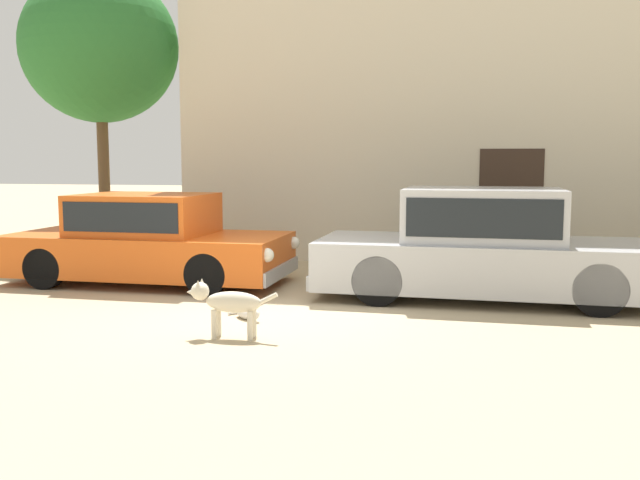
# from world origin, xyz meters

# --- Properties ---
(ground_plane) EXTENTS (80.00, 80.00, 0.00)m
(ground_plane) POSITION_xyz_m (0.00, 0.00, 0.00)
(ground_plane) COLOR tan
(parked_sedan_nearest) EXTENTS (4.45, 1.91, 1.38)m
(parked_sedan_nearest) POSITION_xyz_m (-2.26, 1.61, 0.68)
(parked_sedan_nearest) COLOR #D15619
(parked_sedan_nearest) RESTS_ON ground_plane
(parked_sedan_second) EXTENTS (4.76, 1.94, 1.52)m
(parked_sedan_second) POSITION_xyz_m (2.82, 1.36, 0.74)
(parked_sedan_second) COLOR #B2B5BA
(parked_sedan_second) RESTS_ON ground_plane
(apartment_block) EXTENTS (17.62, 6.60, 8.56)m
(apartment_block) POSITION_xyz_m (6.01, 7.61, 4.28)
(apartment_block) COLOR beige
(apartment_block) RESTS_ON ground_plane
(stray_dog_spotted) EXTENTS (1.02, 0.20, 0.63)m
(stray_dog_spotted) POSITION_xyz_m (0.03, -1.35, 0.39)
(stray_dog_spotted) COLOR beige
(stray_dog_spotted) RESTS_ON ground_plane
(stray_cat) EXTENTS (0.49, 0.52, 0.16)m
(stray_cat) POSITION_xyz_m (-0.01, -0.48, 0.07)
(stray_cat) COLOR beige
(stray_cat) RESTS_ON ground_plane
(acacia_tree_left) EXTENTS (3.14, 2.83, 5.63)m
(acacia_tree_left) POSITION_xyz_m (-4.60, 4.64, 4.12)
(acacia_tree_left) COLOR brown
(acacia_tree_left) RESTS_ON ground_plane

